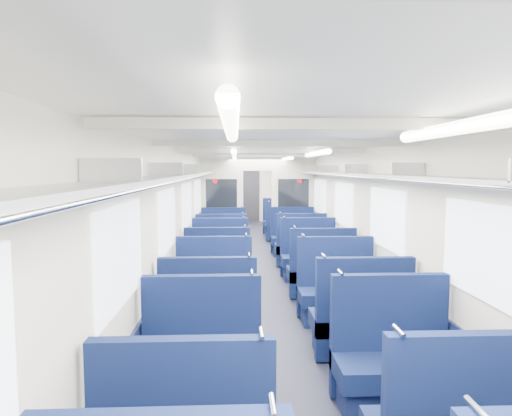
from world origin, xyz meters
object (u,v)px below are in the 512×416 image
seat_7 (393,366)px  seat_10 (214,294)px  seat_16 (222,250)px  seat_6 (201,368)px  seat_17 (300,249)px  seat_19 (293,240)px  seat_8 (209,324)px  seat_14 (220,260)px  seat_11 (337,295)px  seat_12 (218,273)px  seat_13 (321,275)px  seat_23 (280,223)px  bulkhead (257,202)px  seat_9 (360,324)px  seat_22 (226,224)px  seat_18 (223,241)px  seat_21 (284,228)px  seat_20 (225,229)px  seat_15 (309,260)px  end_door (250,196)px

seat_7 → seat_10: (-1.66, 2.31, 0.00)m
seat_10 → seat_16: same height
seat_10 → seat_6: bearing=-90.0°
seat_17 → seat_19: 1.25m
seat_8 → seat_14: size_ratio=1.00×
seat_14 → seat_11: bearing=-55.3°
seat_19 → seat_12: bearing=-115.9°
seat_11 → seat_13: bearing=90.0°
seat_23 → seat_16: bearing=-110.2°
seat_14 → seat_23: bearing=73.3°
bulkhead → seat_10: (-0.83, -5.02, -0.88)m
seat_7 → seat_11: 2.22m
seat_14 → seat_7: bearing=-70.2°
seat_8 → seat_12: size_ratio=1.00×
seat_6 → seat_9: size_ratio=1.00×
seat_16 → seat_22: size_ratio=1.00×
seat_12 → seat_23: 6.82m
seat_7 → seat_6: bearing=178.9°
seat_18 → seat_21: (1.66, 2.11, 0.00)m
seat_19 → seat_21: 2.06m
seat_9 → seat_13: size_ratio=1.00×
seat_6 → seat_21: same height
seat_8 → seat_20: (0.00, 7.83, 0.00)m
seat_13 → seat_17: same height
seat_12 → seat_15: size_ratio=1.00×
seat_6 → seat_7: (1.66, -0.03, 0.00)m
seat_15 → seat_22: same height
seat_11 → seat_14: same height
end_door → seat_15: bearing=-84.8°
seat_6 → seat_11: 2.75m
seat_8 → seat_18: bearing=90.0°
seat_10 → seat_18: 4.60m
seat_15 → seat_21: bearing=90.0°
seat_6 → seat_8: (0.00, 1.10, 0.00)m
seat_6 → seat_19: same height
seat_12 → seat_22: 6.51m
seat_17 → seat_10: bearing=-116.0°
seat_7 → seat_21: 9.02m
seat_17 → seat_18: (-1.66, 1.20, 0.00)m
seat_15 → seat_22: bearing=106.9°
end_door → seat_19: (0.83, -6.80, -0.64)m
bulkhead → seat_13: bulkhead is taller
seat_7 → seat_14: bearing=109.8°
seat_6 → seat_18: (0.00, 6.88, 0.00)m
end_door → seat_13: 10.43m
seat_19 → seat_16: bearing=-141.4°
seat_12 → seat_18: size_ratio=1.00×
seat_10 → seat_18: bearing=90.0°
seat_16 → seat_18: 1.27m
seat_21 → seat_19: bearing=-90.0°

